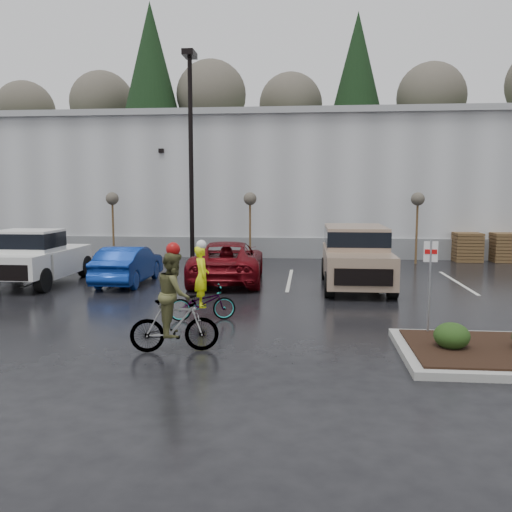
# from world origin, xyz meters

# --- Properties ---
(ground) EXTENTS (120.00, 120.00, 0.00)m
(ground) POSITION_xyz_m (0.00, 0.00, 0.00)
(ground) COLOR black
(ground) RESTS_ON ground
(warehouse) EXTENTS (60.50, 15.50, 7.20)m
(warehouse) POSITION_xyz_m (0.00, 21.99, 3.65)
(warehouse) COLOR #A7A9AB
(warehouse) RESTS_ON ground
(wooded_ridge) EXTENTS (80.00, 25.00, 6.00)m
(wooded_ridge) POSITION_xyz_m (0.00, 45.00, 3.00)
(wooded_ridge) COLOR #223D19
(wooded_ridge) RESTS_ON ground
(lamppost) EXTENTS (0.50, 1.00, 9.22)m
(lamppost) POSITION_xyz_m (-4.00, 12.00, 5.69)
(lamppost) COLOR black
(lamppost) RESTS_ON ground
(sapling_west) EXTENTS (0.60, 0.60, 3.20)m
(sapling_west) POSITION_xyz_m (-8.00, 13.00, 2.73)
(sapling_west) COLOR #4E3C1F
(sapling_west) RESTS_ON ground
(sapling_mid) EXTENTS (0.60, 0.60, 3.20)m
(sapling_mid) POSITION_xyz_m (-1.50, 13.00, 2.73)
(sapling_mid) COLOR #4E3C1F
(sapling_mid) RESTS_ON ground
(sapling_east) EXTENTS (0.60, 0.60, 3.20)m
(sapling_east) POSITION_xyz_m (6.00, 13.00, 2.73)
(sapling_east) COLOR #4E3C1F
(sapling_east) RESTS_ON ground
(pallet_stack_a) EXTENTS (1.20, 1.20, 1.35)m
(pallet_stack_a) POSITION_xyz_m (8.50, 14.00, 0.68)
(pallet_stack_a) COLOR #4E3C1F
(pallet_stack_a) RESTS_ON ground
(pallet_stack_b) EXTENTS (1.20, 1.20, 1.35)m
(pallet_stack_b) POSITION_xyz_m (10.20, 14.00, 0.68)
(pallet_stack_b) COLOR #4E3C1F
(pallet_stack_b) RESTS_ON ground
(shrub_a) EXTENTS (0.70, 0.70, 0.52)m
(shrub_a) POSITION_xyz_m (4.00, -1.00, 0.41)
(shrub_a) COLOR #1A3512
(shrub_a) RESTS_ON curb_island
(fire_lane_sign) EXTENTS (0.30, 0.05, 2.20)m
(fire_lane_sign) POSITION_xyz_m (3.80, 0.20, 1.41)
(fire_lane_sign) COLOR gray
(fire_lane_sign) RESTS_ON ground
(pickup_white) EXTENTS (2.10, 5.20, 1.96)m
(pickup_white) POSITION_xyz_m (-8.23, 6.52, 0.98)
(pickup_white) COLOR silver
(pickup_white) RESTS_ON ground
(car_blue) EXTENTS (1.42, 4.04, 1.33)m
(car_blue) POSITION_xyz_m (-5.16, 6.69, 0.67)
(car_blue) COLOR navy
(car_blue) RESTS_ON ground
(car_red) EXTENTS (2.76, 5.43, 1.47)m
(car_red) POSITION_xyz_m (-1.71, 7.39, 0.73)
(car_red) COLOR #660910
(car_red) RESTS_ON ground
(suv_tan) EXTENTS (2.20, 5.10, 2.06)m
(suv_tan) POSITION_xyz_m (2.78, 6.62, 1.03)
(suv_tan) COLOR gray
(suv_tan) RESTS_ON ground
(cyclist_hivis) EXTENTS (1.78, 1.03, 2.04)m
(cyclist_hivis) POSITION_xyz_m (-1.49, 1.50, 0.64)
(cyclist_hivis) COLOR #3F3F44
(cyclist_hivis) RESTS_ON ground
(cyclist_olive) EXTENTS (1.79, 0.90, 2.24)m
(cyclist_olive) POSITION_xyz_m (-1.53, -1.21, 0.82)
(cyclist_olive) COLOR #3F3F44
(cyclist_olive) RESTS_ON ground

